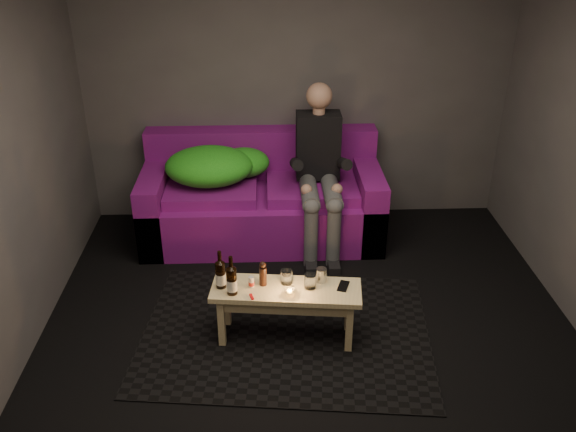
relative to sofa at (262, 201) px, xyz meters
name	(u,v)px	position (x,y,z in m)	size (l,w,h in m)	color
floor	(312,357)	(0.35, -1.82, -0.34)	(4.50, 4.50, 0.00)	black
room	(312,112)	(0.35, -1.35, 1.30)	(4.50, 4.50, 4.50)	silver
rug	(286,332)	(0.17, -1.54, -0.34)	(2.12, 1.54, 0.01)	black
sofa	(262,201)	(0.00, 0.00, 0.00)	(2.19, 0.99, 0.94)	#7E107B
green_blanket	(215,166)	(-0.42, -0.01, 0.37)	(0.96, 0.66, 0.33)	#1C9B1D
person	(319,166)	(0.52, -0.18, 0.42)	(0.39, 0.91, 1.46)	black
coffee_table	(286,297)	(0.17, -1.59, 0.02)	(1.09, 0.45, 0.43)	tan
beer_bottle_a	(220,274)	(-0.29, -1.56, 0.20)	(0.07, 0.07, 0.29)	black
beer_bottle_b	(232,280)	(-0.21, -1.64, 0.20)	(0.08, 0.08, 0.30)	black
salt_shaker	(251,282)	(-0.08, -1.57, 0.13)	(0.04, 0.04, 0.08)	silver
pepper_mill	(263,276)	(0.01, -1.54, 0.16)	(0.05, 0.05, 0.14)	black
tumbler_back	(287,277)	(0.17, -1.53, 0.14)	(0.09, 0.09, 0.10)	white
tealight	(290,292)	(0.19, -1.68, 0.12)	(0.06, 0.06, 0.05)	white
tumbler_front	(310,281)	(0.34, -1.59, 0.15)	(0.08, 0.08, 0.11)	white
steel_cup	(321,275)	(0.42, -1.52, 0.14)	(0.08, 0.08, 0.10)	#ACAEB3
smartphone	(343,286)	(0.57, -1.59, 0.10)	(0.07, 0.14, 0.01)	black
red_lighter	(252,297)	(-0.08, -1.70, 0.10)	(0.02, 0.07, 0.01)	red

